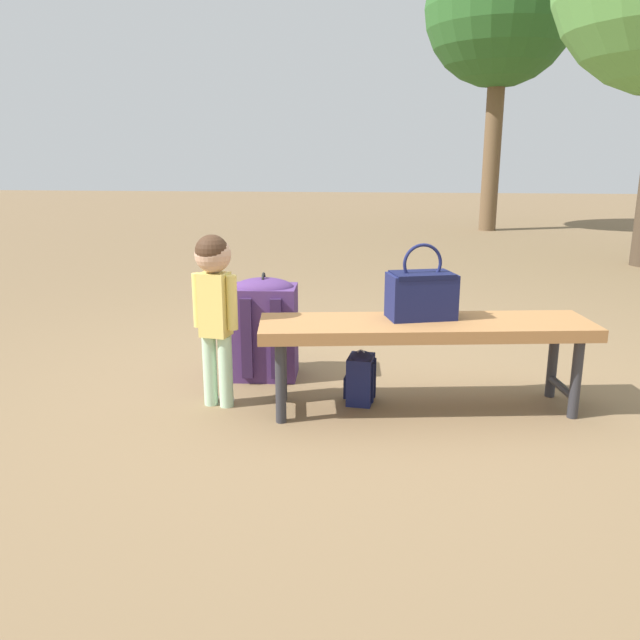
# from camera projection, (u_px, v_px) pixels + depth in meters

# --- Properties ---
(ground_plane) EXTENTS (40.00, 40.00, 0.00)m
(ground_plane) POSITION_uv_depth(u_px,v_px,m) (351.00, 392.00, 3.37)
(ground_plane) COLOR brown
(ground_plane) RESTS_ON ground
(park_bench) EXTENTS (1.64, 0.63, 0.45)m
(park_bench) POSITION_uv_depth(u_px,v_px,m) (425.00, 333.00, 3.05)
(park_bench) COLOR #9E6B3D
(park_bench) RESTS_ON ground
(handbag) EXTENTS (0.36, 0.26, 0.37)m
(handbag) POSITION_uv_depth(u_px,v_px,m) (421.00, 293.00, 3.07)
(handbag) COLOR #191E4C
(handbag) RESTS_ON park_bench
(child_standing) EXTENTS (0.23, 0.18, 0.86)m
(child_standing) POSITION_uv_depth(u_px,v_px,m) (214.00, 294.00, 3.05)
(child_standing) COLOR #B2D8B2
(child_standing) RESTS_ON ground
(backpack_large) EXTENTS (0.37, 0.34, 0.60)m
(backpack_large) POSITION_uv_depth(u_px,v_px,m) (265.00, 325.00, 3.54)
(backpack_large) COLOR #4C2D66
(backpack_large) RESTS_ON ground
(backpack_small) EXTENTS (0.16, 0.18, 0.28)m
(backpack_small) POSITION_uv_depth(u_px,v_px,m) (360.00, 376.00, 3.20)
(backpack_small) COLOR #191E4C
(backpack_small) RESTS_ON ground
(tree_near) EXTENTS (2.42, 2.42, 4.72)m
(tree_near) POSITION_uv_depth(u_px,v_px,m) (501.00, 10.00, 10.02)
(tree_near) COLOR brown
(tree_near) RESTS_ON ground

